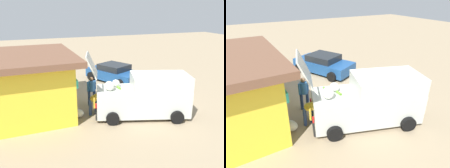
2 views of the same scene
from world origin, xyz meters
The scene contains 7 objects.
ground_plane centered at (0.00, 0.00, 0.00)m, with size 60.00×60.00×0.00m, color #9E896B.
delivery_van centered at (-2.13, 0.60, 1.03)m, with size 3.06×5.12×3.13m.
parked_sedan centered at (3.89, -0.02, 0.59)m, with size 4.45×3.50×1.24m.
vendor_standing centered at (0.13, 2.69, 0.91)m, with size 0.43×0.55×1.58m.
customer_bending centered at (-1.32, 2.91, 0.81)m, with size 0.81×0.65×1.29m.
unloaded_banana_pile centered at (-1.12, 3.76, 0.18)m, with size 0.87×0.73×0.40m.
paint_bucket centered at (2.97, 3.31, 0.17)m, with size 0.28×0.28×0.34m, color silver.
Camera 2 is at (-7.52, 5.02, 5.09)m, focal length 30.70 mm.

